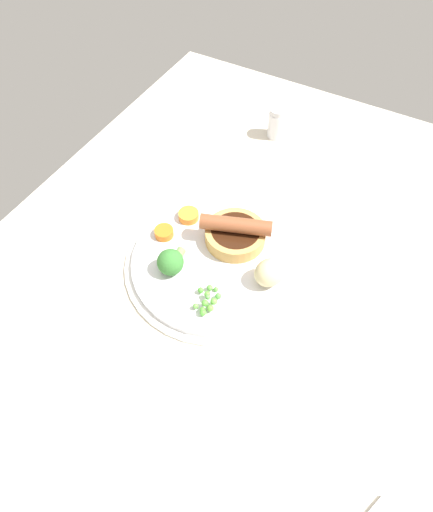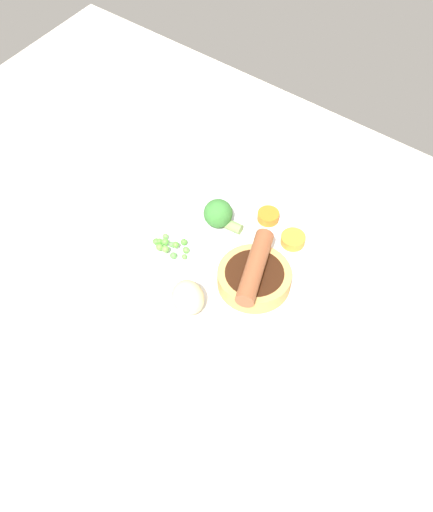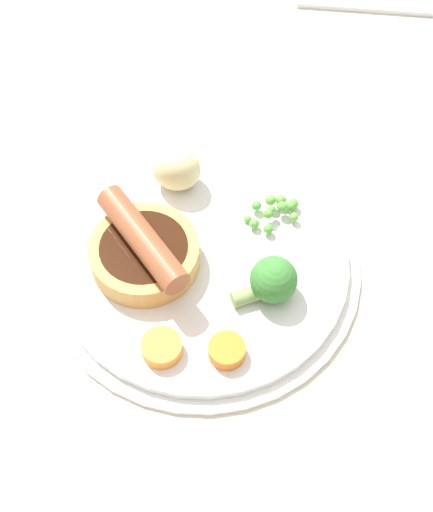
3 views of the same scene
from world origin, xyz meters
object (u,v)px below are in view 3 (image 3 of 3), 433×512
dinner_plate (203,263)px  sausage_pudding (144,250)px  pea_pile (275,209)px  broccoli_floret_near (272,281)px  carrot_slice_0 (162,348)px  fork (374,7)px  carrot_slice_1 (227,350)px  potato_chunk_1 (176,168)px

dinner_plate → sausage_pudding: 5.68cm
dinner_plate → pea_pile: bearing=-158.3°
pea_pile → broccoli_floret_near: (2.75, 7.85, 1.05)cm
carrot_slice_0 → fork: (-33.31, -37.95, -1.74)cm
pea_pile → carrot_slice_1: 14.78cm
broccoli_floret_near → potato_chunk_1: 14.66cm
dinner_plate → pea_pile: (-7.53, -3.00, 1.72)cm
sausage_pudding → pea_pile: size_ratio=2.11×
fork → dinner_plate: bearing=67.6°
sausage_pudding → carrot_slice_0: 8.94cm
carrot_slice_0 → potato_chunk_1: bearing=-106.5°
sausage_pudding → potato_chunk_1: 9.24cm
potato_chunk_1 → carrot_slice_1: (-0.03, 18.40, -1.55)cm
sausage_pudding → carrot_slice_0: bearing=-22.9°
broccoli_floret_near → sausage_pudding: bearing=144.1°
pea_pile → potato_chunk_1: bearing=-36.7°
pea_pile → carrot_slice_0: pea_pile is taller
dinner_plate → broccoli_floret_near: 7.35cm
sausage_pudding → carrot_slice_0: size_ratio=3.34×
carrot_slice_0 → fork: bearing=-131.3°
potato_chunk_1 → sausage_pudding: bearing=59.9°
potato_chunk_1 → fork: (-28.30, -21.10, -3.29)cm
fork → carrot_slice_1: bearing=75.0°
sausage_pudding → fork: size_ratio=0.62×
dinner_plate → carrot_slice_1: bearing=88.1°
sausage_pudding → broccoli_floret_near: 11.32cm
broccoli_floret_near → carrot_slice_0: 10.69cm
broccoli_floret_near → dinner_plate: bearing=129.2°
carrot_slice_1 → broccoli_floret_near: bearing=-137.5°
pea_pile → carrot_slice_0: (12.89, 10.97, -0.25)cm
carrot_slice_0 → pea_pile: bearing=-139.6°
carrot_slice_0 → fork: size_ratio=0.19×
broccoli_floret_near → fork: bearing=51.0°
potato_chunk_1 → carrot_slice_0: (5.01, 16.85, -1.55)cm
dinner_plate → fork: (-27.96, -29.98, -0.27)cm
sausage_pudding → carrot_slice_1: size_ratio=3.68×
fork → potato_chunk_1: bearing=57.3°
pea_pile → carrot_slice_0: size_ratio=1.59×
carrot_slice_1 → sausage_pudding: bearing=-65.9°
pea_pile → potato_chunk_1: (7.88, -5.88, 1.30)cm
dinner_plate → sausage_pudding: sausage_pudding is taller
sausage_pudding → carrot_slice_1: (-4.66, 10.41, -1.14)cm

